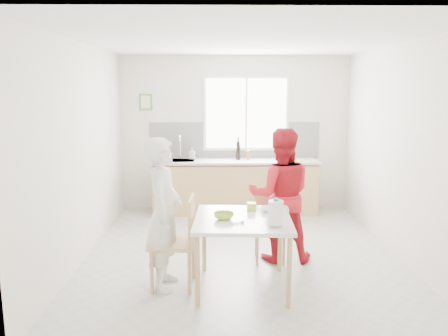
% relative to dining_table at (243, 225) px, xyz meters
% --- Properties ---
extents(ground, '(4.50, 4.50, 0.00)m').
position_rel_dining_table_xyz_m(ground, '(0.04, 1.01, -0.70)').
color(ground, '#B7B7B2').
rests_on(ground, ground).
extents(room_shell, '(4.50, 4.50, 4.50)m').
position_rel_dining_table_xyz_m(room_shell, '(0.04, 1.01, 0.94)').
color(room_shell, silver).
rests_on(room_shell, ground).
extents(window, '(1.50, 0.06, 1.30)m').
position_rel_dining_table_xyz_m(window, '(0.24, 3.23, 1.00)').
color(window, white).
rests_on(window, room_shell).
extents(backsplash, '(3.00, 0.02, 0.65)m').
position_rel_dining_table_xyz_m(backsplash, '(0.04, 3.25, 0.52)').
color(backsplash, white).
rests_on(backsplash, room_shell).
extents(picture_frame, '(0.22, 0.03, 0.28)m').
position_rel_dining_table_xyz_m(picture_frame, '(-1.51, 3.24, 1.20)').
color(picture_frame, '#469142').
rests_on(picture_frame, room_shell).
extents(kitchen_counter, '(2.84, 0.64, 1.37)m').
position_rel_dining_table_xyz_m(kitchen_counter, '(0.04, 2.96, -0.28)').
color(kitchen_counter, '#D9B675').
rests_on(kitchen_counter, ground).
extents(dining_table, '(1.06, 1.06, 0.78)m').
position_rel_dining_table_xyz_m(dining_table, '(0.00, 0.00, 0.00)').
color(dining_table, white).
rests_on(dining_table, ground).
extents(chair_left, '(0.48, 0.48, 1.00)m').
position_rel_dining_table_xyz_m(chair_left, '(-0.67, 0.03, -0.15)').
color(chair_left, '#D9B675').
rests_on(chair_left, ground).
extents(chair_far, '(0.39, 0.39, 0.81)m').
position_rel_dining_table_xyz_m(chair_far, '(0.39, 0.79, -0.25)').
color(chair_far, '#D9B675').
rests_on(chair_far, ground).
extents(person_white, '(0.42, 0.61, 1.63)m').
position_rel_dining_table_xyz_m(person_white, '(-0.83, 0.04, 0.12)').
color(person_white, white).
rests_on(person_white, ground).
extents(person_red, '(0.84, 0.67, 1.66)m').
position_rel_dining_table_xyz_m(person_red, '(0.51, 0.79, 0.13)').
color(person_red, red).
rests_on(person_red, ground).
extents(bowl_green, '(0.22, 0.22, 0.07)m').
position_rel_dining_table_xyz_m(bowl_green, '(-0.20, -0.04, 0.11)').
color(bowl_green, '#93BC2B').
rests_on(bowl_green, dining_table).
extents(bowl_white, '(0.21, 0.21, 0.05)m').
position_rel_dining_table_xyz_m(bowl_white, '(0.31, 0.24, 0.11)').
color(bowl_white, white).
rests_on(bowl_white, dining_table).
extents(milk_jug, '(0.21, 0.15, 0.26)m').
position_rel_dining_table_xyz_m(milk_jug, '(0.31, -0.29, 0.22)').
color(milk_jug, white).
rests_on(milk_jug, dining_table).
extents(green_box, '(0.10, 0.10, 0.09)m').
position_rel_dining_table_xyz_m(green_box, '(0.11, 0.28, 0.13)').
color(green_box, '#B1D631').
rests_on(green_box, dining_table).
extents(spoon, '(0.16, 0.06, 0.01)m').
position_rel_dining_table_xyz_m(spoon, '(-0.09, -0.22, 0.09)').
color(spoon, '#A5A5AA').
rests_on(spoon, dining_table).
extents(cutting_board, '(0.42, 0.36, 0.01)m').
position_rel_dining_table_xyz_m(cutting_board, '(0.99, 2.83, 0.23)').
color(cutting_board, '#9FC52D').
rests_on(cutting_board, kitchen_counter).
extents(wine_bottle_a, '(0.07, 0.07, 0.32)m').
position_rel_dining_table_xyz_m(wine_bottle_a, '(0.09, 3.04, 0.38)').
color(wine_bottle_a, black).
rests_on(wine_bottle_a, kitchen_counter).
extents(wine_bottle_b, '(0.07, 0.07, 0.30)m').
position_rel_dining_table_xyz_m(wine_bottle_b, '(0.10, 3.00, 0.37)').
color(wine_bottle_b, black).
rests_on(wine_bottle_b, kitchen_counter).
extents(jar_amber, '(0.06, 0.06, 0.16)m').
position_rel_dining_table_xyz_m(jar_amber, '(0.28, 3.00, 0.30)').
color(jar_amber, olive).
rests_on(jar_amber, kitchen_counter).
extents(soap_bottle, '(0.10, 0.11, 0.20)m').
position_rel_dining_table_xyz_m(soap_bottle, '(-0.70, 3.10, 0.32)').
color(soap_bottle, '#999999').
rests_on(soap_bottle, kitchen_counter).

